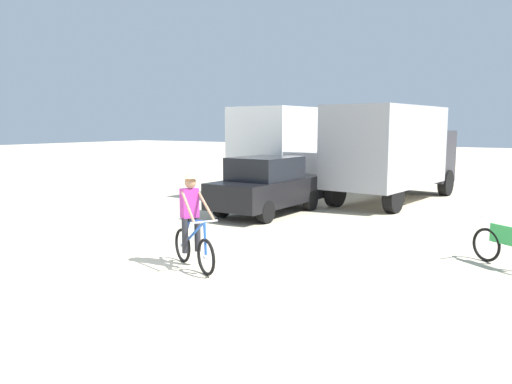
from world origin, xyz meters
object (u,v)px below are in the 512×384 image
(box_truck_grey_hauler, at_px, (393,149))
(sedan_parked, at_px, (267,185))
(box_truck_avon_van, at_px, (300,147))
(bicycle_spare, at_px, (509,248))
(cyclist_orange_shirt, at_px, (192,224))

(box_truck_grey_hauler, relative_size, sedan_parked, 1.63)
(box_truck_avon_van, distance_m, sedan_parked, 4.89)
(sedan_parked, bearing_deg, box_truck_avon_van, 105.54)
(box_truck_grey_hauler, relative_size, bicycle_spare, 4.75)
(box_truck_avon_van, bearing_deg, box_truck_grey_hauler, -0.08)
(box_truck_avon_van, distance_m, cyclist_orange_shirt, 10.94)
(box_truck_grey_hauler, xyz_separation_m, bicycle_spare, (4.51, -7.23, -1.48))
(cyclist_orange_shirt, xyz_separation_m, bicycle_spare, (5.10, 3.19, -0.45))
(box_truck_grey_hauler, relative_size, cyclist_orange_shirt, 3.82)
(box_truck_avon_van, height_order, cyclist_orange_shirt, box_truck_avon_van)
(sedan_parked, height_order, bicycle_spare, sedan_parked)
(cyclist_orange_shirt, bearing_deg, bicycle_spare, 32.04)
(sedan_parked, xyz_separation_m, bicycle_spare, (6.95, -2.62, -0.48))
(box_truck_grey_hauler, distance_m, cyclist_orange_shirt, 10.49)
(box_truck_avon_van, distance_m, box_truck_grey_hauler, 3.72)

